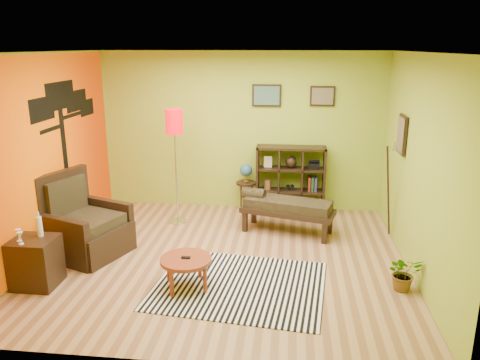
# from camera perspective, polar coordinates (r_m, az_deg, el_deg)

# --- Properties ---
(ground) EXTENTS (5.00, 5.00, 0.00)m
(ground) POSITION_cam_1_polar(r_m,az_deg,el_deg) (6.65, -1.99, -9.59)
(ground) COLOR tan
(ground) RESTS_ON ground
(room_shell) EXTENTS (5.04, 4.54, 2.82)m
(room_shell) POSITION_cam_1_polar(r_m,az_deg,el_deg) (6.12, -3.00, 5.91)
(room_shell) COLOR #99B532
(room_shell) RESTS_ON ground
(zebra_rug) EXTENTS (2.24, 1.88, 0.01)m
(zebra_rug) POSITION_cam_1_polar(r_m,az_deg,el_deg) (5.97, -0.04, -12.69)
(zebra_rug) COLOR white
(zebra_rug) RESTS_ON ground
(coffee_table) EXTENTS (0.63, 0.63, 0.41)m
(coffee_table) POSITION_cam_1_polar(r_m,az_deg,el_deg) (5.83, -6.61, -9.92)
(coffee_table) COLOR maroon
(coffee_table) RESTS_ON ground
(armchair) EXTENTS (1.23, 1.22, 1.17)m
(armchair) POSITION_cam_1_polar(r_m,az_deg,el_deg) (7.06, -18.48, -5.75)
(armchair) COLOR black
(armchair) RESTS_ON ground
(side_cabinet) EXTENTS (0.52, 0.47, 0.93)m
(side_cabinet) POSITION_cam_1_polar(r_m,az_deg,el_deg) (6.37, -23.65, -9.12)
(side_cabinet) COLOR black
(side_cabinet) RESTS_ON ground
(floor_lamp) EXTENTS (0.29, 0.29, 1.91)m
(floor_lamp) POSITION_cam_1_polar(r_m,az_deg,el_deg) (7.60, -7.98, 5.83)
(floor_lamp) COLOR silver
(floor_lamp) RESTS_ON ground
(globe_table) EXTENTS (0.35, 0.35, 0.86)m
(globe_table) POSITION_cam_1_polar(r_m,az_deg,el_deg) (8.31, 0.74, 0.55)
(globe_table) COLOR black
(globe_table) RESTS_ON ground
(cube_shelf) EXTENTS (1.20, 0.35, 1.20)m
(cube_shelf) POSITION_cam_1_polar(r_m,az_deg,el_deg) (8.28, 6.26, 0.00)
(cube_shelf) COLOR black
(cube_shelf) RESTS_ON ground
(bench) EXTENTS (1.54, 0.89, 0.67)m
(bench) POSITION_cam_1_polar(r_m,az_deg,el_deg) (7.43, 5.53, -3.24)
(bench) COLOR black
(bench) RESTS_ON ground
(potted_plant) EXTENTS (0.46, 0.49, 0.34)m
(potted_plant) POSITION_cam_1_polar(r_m,az_deg,el_deg) (6.14, 19.32, -11.05)
(potted_plant) COLOR #26661E
(potted_plant) RESTS_ON ground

